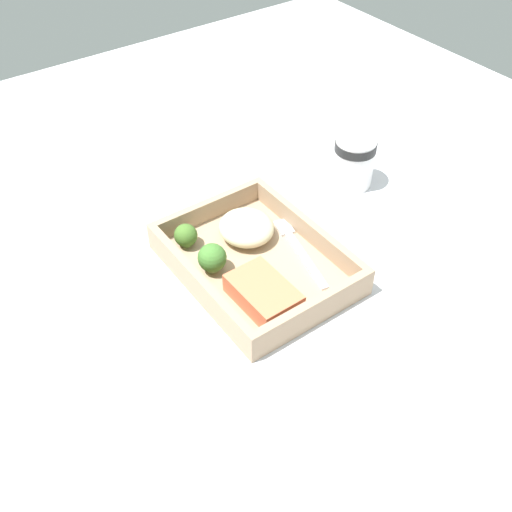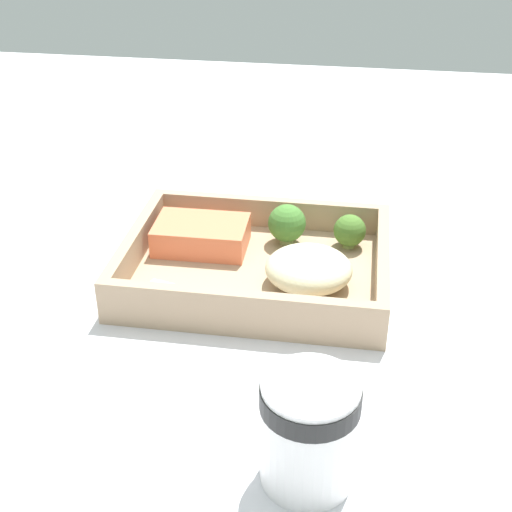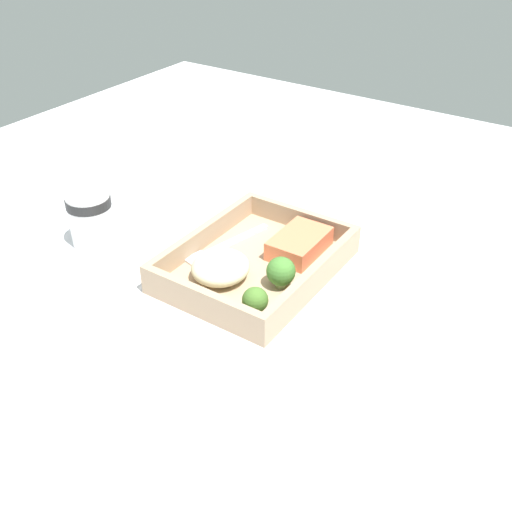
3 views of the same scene
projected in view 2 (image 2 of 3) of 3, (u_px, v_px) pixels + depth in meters
ground_plane at (256, 286)px, 74.58cm from camera, size 160.00×160.00×2.00cm
takeout_tray at (256, 273)px, 73.77cm from camera, size 26.70×20.51×1.20cm
tray_rim at (256, 255)px, 72.62cm from camera, size 26.70×20.51×3.32cm
salmon_fillet at (201, 235)px, 76.55cm from camera, size 9.94×6.59×2.94cm
mashed_potatoes at (309, 269)px, 69.85cm from camera, size 8.59×8.16×3.72cm
broccoli_floret_1 at (287, 224)px, 76.83cm from camera, size 4.10×4.10×4.52cm
broccoli_floret_2 at (350, 231)px, 76.41cm from camera, size 3.47×3.47×3.72cm
fork at (233, 303)px, 67.69cm from camera, size 15.74×5.37×0.44cm
paper_cup at (309, 427)px, 48.82cm from camera, size 6.90×6.90×8.60cm
receipt_slip at (231, 187)px, 92.98cm from camera, size 10.46×16.85×0.24cm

